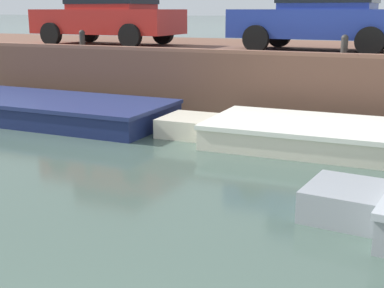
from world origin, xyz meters
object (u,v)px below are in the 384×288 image
mooring_bollard_mid (344,45)px  boat_moored_west_navy (37,108)px  car_left_inner_blue (324,14)px  mooring_bollard_west (82,38)px  boat_moored_central_cream (350,138)px  car_leftmost_red (109,13)px

mooring_bollard_mid → boat_moored_west_navy: bearing=-163.4°
car_left_inner_blue → boat_moored_west_navy: bearing=-150.3°
mooring_bollard_west → boat_moored_west_navy: bearing=-89.4°
car_left_inner_blue → mooring_bollard_mid: bearing=-62.7°
car_left_inner_blue → boat_moored_central_cream: bearing=-70.6°
boat_moored_central_cream → mooring_bollard_mid: bearing=103.5°
car_left_inner_blue → mooring_bollard_west: 5.88m
mooring_bollard_west → boat_moored_central_cream: bearing=-15.9°
boat_moored_west_navy → car_left_inner_blue: (5.67, 3.23, 2.07)m
car_leftmost_red → boat_moored_central_cream: bearing=-25.6°
boat_moored_central_cream → boat_moored_west_navy: bearing=179.5°
car_left_inner_blue → mooring_bollard_mid: (0.69, -1.33, -0.61)m
car_left_inner_blue → mooring_bollard_west: bearing=-166.9°
boat_moored_central_cream → car_leftmost_red: bearing=154.4°
boat_moored_central_cream → car_leftmost_red: size_ratio=1.63×
boat_moored_west_navy → car_leftmost_red: (-0.04, 3.23, 2.06)m
mooring_bollard_west → mooring_bollard_mid: 6.38m
boat_moored_west_navy → mooring_bollard_west: (-0.02, 1.90, 1.46)m
boat_moored_west_navy → mooring_bollard_west: 2.40m
mooring_bollard_mid → boat_moored_central_cream: bearing=-76.5°
boat_moored_central_cream → mooring_bollard_west: (-6.85, 1.96, 1.48)m
boat_moored_west_navy → boat_moored_central_cream: 6.83m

